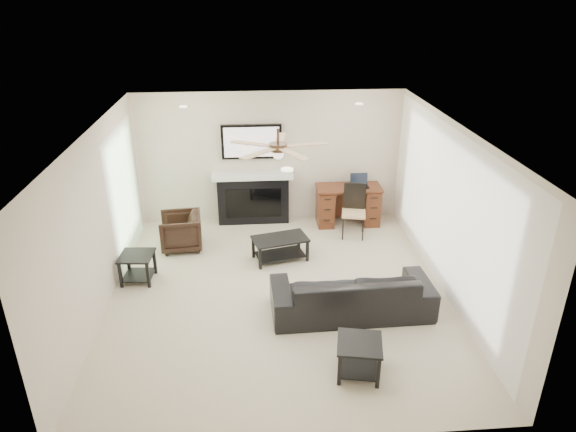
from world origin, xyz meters
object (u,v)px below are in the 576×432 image
coffee_table (280,249)px  fireplace_unit (253,176)px  desk (348,205)px  armchair (181,231)px  sofa (352,292)px

coffee_table → fireplace_unit: 1.76m
coffee_table → desk: 1.93m
armchair → coffee_table: bearing=66.8°
sofa → armchair: sofa is taller
coffee_table → fireplace_unit: (-0.42, 1.54, 0.75)m
sofa → desk: bearing=-101.0°
armchair → desk: bearing=98.9°
armchair → fireplace_unit: fireplace_unit is taller
sofa → desk: desk is taller
armchair → coffee_table: armchair is taller
fireplace_unit → desk: (1.81, -0.21, -0.57)m
coffee_table → desk: bearing=29.3°
sofa → armchair: (-2.60, 2.15, -0.01)m
desk → sofa: bearing=-99.5°
fireplace_unit → armchair: bearing=-142.5°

